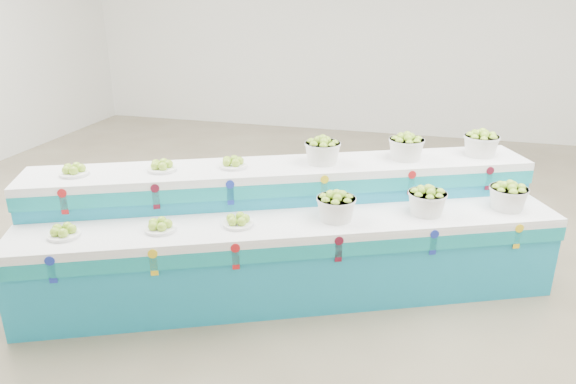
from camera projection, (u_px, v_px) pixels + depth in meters
The scene contains 15 objects.
ground at pixel (286, 258), 5.16m from camera, with size 10.00×10.00×0.00m, color brown.
back_wall at pixel (364, 16), 8.93m from camera, with size 10.00×10.00×0.00m, color silver.
display_stand at pixel (288, 231), 4.55m from camera, with size 4.42×1.14×1.02m, color teal, non-canonical shape.
plate_lower_left at pixel (63, 230), 3.96m from camera, with size 0.25×0.25×0.10m, color white.
plate_lower_mid at pixel (160, 225), 4.06m from camera, with size 0.25×0.25×0.10m, color white.
plate_lower_right at pixel (238, 220), 4.14m from camera, with size 0.25×0.25×0.10m, color white.
basket_lower_left at pixel (336, 206), 4.23m from camera, with size 0.32×0.32×0.23m, color silver, non-canonical shape.
basket_lower_mid at pixel (427, 201), 4.34m from camera, with size 0.32×0.32×0.23m, color silver, non-canonical shape.
basket_lower_right at pixel (508, 196), 4.44m from camera, with size 0.32×0.32×0.23m, color silver, non-canonical shape.
plate_upper_left at pixel (74, 169), 4.36m from camera, with size 0.25×0.25×0.10m, color white.
plate_upper_mid at pixel (162, 165), 4.46m from camera, with size 0.25×0.25×0.10m, color white.
plate_upper_right at pixel (233, 162), 4.54m from camera, with size 0.25×0.25×0.10m, color white.
basket_upper_left at pixel (323, 150), 4.62m from camera, with size 0.32×0.32×0.23m, color silver, non-canonical shape.
basket_upper_mid at pixel (406, 147), 4.73m from camera, with size 0.32×0.32×0.23m, color silver, non-canonical shape.
basket_upper_right at pixel (481, 143), 4.83m from camera, with size 0.32×0.32×0.23m, color silver, non-canonical shape.
Camera 1 is at (1.21, -4.41, 2.48)m, focal length 33.05 mm.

